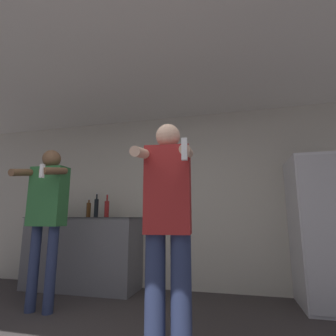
{
  "coord_description": "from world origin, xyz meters",
  "views": [
    {
      "loc": [
        0.91,
        -1.01,
        0.99
      ],
      "look_at": [
        0.43,
        0.91,
        1.37
      ],
      "focal_mm": 28.0,
      "sensor_mm": 36.0,
      "label": 1
    }
  ],
  "objects_px": {
    "refrigerator": "(329,230)",
    "bottle_brown_liquor": "(107,208)",
    "bottle_clear_vodka": "(89,210)",
    "person_woman_foreground": "(168,226)",
    "bottle_amber_bourbon": "(59,211)",
    "bottle_short_whiskey": "(96,208)",
    "person_man_side": "(47,208)"
  },
  "relations": [
    {
      "from": "bottle_amber_bourbon",
      "to": "person_man_side",
      "type": "xyz_separation_m",
      "value": [
        0.51,
        -0.9,
        -0.0
      ]
    },
    {
      "from": "refrigerator",
      "to": "bottle_amber_bourbon",
      "type": "xyz_separation_m",
      "value": [
        -3.63,
        0.03,
        0.25
      ]
    },
    {
      "from": "bottle_brown_liquor",
      "to": "person_man_side",
      "type": "xyz_separation_m",
      "value": [
        -0.28,
        -0.9,
        -0.03
      ]
    },
    {
      "from": "bottle_brown_liquor",
      "to": "refrigerator",
      "type": "bearing_deg",
      "value": -0.54
    },
    {
      "from": "refrigerator",
      "to": "person_woman_foreground",
      "type": "bearing_deg",
      "value": -134.58
    },
    {
      "from": "bottle_clear_vodka",
      "to": "person_man_side",
      "type": "xyz_separation_m",
      "value": [
        0.01,
        -0.9,
        -0.01
      ]
    },
    {
      "from": "bottle_short_whiskey",
      "to": "person_man_side",
      "type": "relative_size",
      "value": 0.2
    },
    {
      "from": "person_woman_foreground",
      "to": "person_man_side",
      "type": "relative_size",
      "value": 0.96
    },
    {
      "from": "refrigerator",
      "to": "bottle_clear_vodka",
      "type": "bearing_deg",
      "value": 179.51
    },
    {
      "from": "refrigerator",
      "to": "bottle_brown_liquor",
      "type": "xyz_separation_m",
      "value": [
        -2.83,
        0.03,
        0.27
      ]
    },
    {
      "from": "bottle_clear_vodka",
      "to": "person_woman_foreground",
      "type": "bearing_deg",
      "value": -44.61
    },
    {
      "from": "bottle_brown_liquor",
      "to": "person_woman_foreground",
      "type": "bearing_deg",
      "value": -50.36
    },
    {
      "from": "person_woman_foreground",
      "to": "person_man_side",
      "type": "height_order",
      "value": "person_man_side"
    },
    {
      "from": "bottle_amber_bourbon",
      "to": "bottle_brown_liquor",
      "type": "bearing_deg",
      "value": 0.0
    },
    {
      "from": "bottle_clear_vodka",
      "to": "person_woman_foreground",
      "type": "distance_m",
      "value": 2.25
    },
    {
      "from": "bottle_clear_vodka",
      "to": "person_man_side",
      "type": "relative_size",
      "value": 0.15
    },
    {
      "from": "bottle_amber_bourbon",
      "to": "person_man_side",
      "type": "distance_m",
      "value": 1.04
    },
    {
      "from": "bottle_brown_liquor",
      "to": "bottle_amber_bourbon",
      "type": "height_order",
      "value": "bottle_brown_liquor"
    },
    {
      "from": "bottle_short_whiskey",
      "to": "person_woman_foreground",
      "type": "distance_m",
      "value": 2.17
    },
    {
      "from": "refrigerator",
      "to": "bottle_brown_liquor",
      "type": "height_order",
      "value": "refrigerator"
    },
    {
      "from": "refrigerator",
      "to": "person_woman_foreground",
      "type": "relative_size",
      "value": 0.99
    },
    {
      "from": "bottle_amber_bourbon",
      "to": "bottle_short_whiskey",
      "type": "bearing_deg",
      "value": -0.0
    },
    {
      "from": "bottle_clear_vodka",
      "to": "bottle_short_whiskey",
      "type": "bearing_deg",
      "value": -0.0
    },
    {
      "from": "person_woman_foreground",
      "to": "bottle_brown_liquor",
      "type": "bearing_deg",
      "value": 129.64
    },
    {
      "from": "bottle_clear_vodka",
      "to": "person_man_side",
      "type": "distance_m",
      "value": 0.9
    },
    {
      "from": "person_man_side",
      "to": "bottle_short_whiskey",
      "type": "bearing_deg",
      "value": 82.66
    },
    {
      "from": "bottle_short_whiskey",
      "to": "bottle_clear_vodka",
      "type": "relative_size",
      "value": 1.3
    },
    {
      "from": "bottle_short_whiskey",
      "to": "bottle_amber_bourbon",
      "type": "xyz_separation_m",
      "value": [
        -0.63,
        0.0,
        -0.04
      ]
    },
    {
      "from": "refrigerator",
      "to": "person_man_side",
      "type": "distance_m",
      "value": 3.25
    },
    {
      "from": "bottle_brown_liquor",
      "to": "person_man_side",
      "type": "bearing_deg",
      "value": -107.48
    },
    {
      "from": "bottle_short_whiskey",
      "to": "person_woman_foreground",
      "type": "xyz_separation_m",
      "value": [
        1.47,
        -1.58,
        -0.21
      ]
    },
    {
      "from": "bottle_short_whiskey",
      "to": "bottle_clear_vodka",
      "type": "xyz_separation_m",
      "value": [
        -0.12,
        0.0,
        -0.03
      ]
    }
  ]
}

